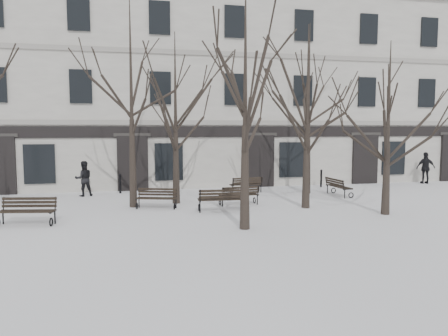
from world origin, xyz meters
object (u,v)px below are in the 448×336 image
object	(u,v)px
bench_3	(157,198)
bench_5	(338,186)
tree_2	(308,95)
bench_1	(222,199)
tree_1	(245,73)
bench_4	(246,184)
bench_0	(27,210)
bench_2	(239,195)
tree_3	(389,107)

from	to	relation	value
bench_3	bench_5	bearing A→B (deg)	26.66
tree_2	bench_1	bearing A→B (deg)	-178.93
tree_1	bench_1	xyz separation A→B (m)	(-0.11, 3.05, -4.55)
bench_1	tree_2	bearing A→B (deg)	-175.30
bench_4	bench_0	bearing A→B (deg)	23.82
bench_0	bench_4	world-z (taller)	bench_0
tree_2	bench_1	size ratio (longest dim) A/B	3.90
bench_2	bench_3	world-z (taller)	bench_2
tree_3	bench_3	size ratio (longest dim) A/B	3.78
bench_1	bench_5	xyz separation A→B (m)	(6.41, 2.74, -0.04)
tree_3	bench_3	xyz separation A→B (m)	(-8.52, 3.15, -3.65)
tree_1	bench_2	distance (m)	6.37
tree_2	tree_3	size ratio (longest dim) A/B	1.14
tree_2	tree_3	distance (m)	3.18
tree_2	bench_1	world-z (taller)	tree_2
tree_1	tree_3	bearing A→B (deg)	11.23
bench_1	bench_3	distance (m)	2.79
bench_2	bench_3	size ratio (longest dim) A/B	1.00
bench_0	bench_2	xyz separation A→B (m)	(8.06, 2.09, -0.05)
tree_3	bench_4	distance (m)	8.35
tree_2	bench_3	size ratio (longest dim) A/B	4.30
tree_3	bench_1	size ratio (longest dim) A/B	3.43
tree_3	bench_2	bearing A→B (deg)	148.09
bench_2	bench_4	world-z (taller)	bench_2
tree_2	bench_2	world-z (taller)	tree_2
bench_3	bench_5	xyz separation A→B (m)	(8.89, 1.46, 0.02)
tree_3	bench_4	world-z (taller)	tree_3
bench_1	tree_3	bearing A→B (deg)	166.47
tree_2	bench_4	world-z (taller)	tree_2
bench_2	bench_4	size ratio (longest dim) A/B	1.02
bench_2	bench_4	distance (m)	3.60
bench_0	bench_2	world-z (taller)	bench_0
tree_3	bench_3	world-z (taller)	tree_3
bench_1	bench_4	world-z (taller)	bench_1
bench_1	bench_2	world-z (taller)	bench_1
tree_2	bench_3	distance (m)	7.49
tree_1	bench_3	world-z (taller)	tree_1
bench_2	tree_2	bearing A→B (deg)	149.36
bench_3	bench_5	distance (m)	9.01
tree_2	bench_1	distance (m)	5.49
tree_3	bench_0	distance (m)	13.59
bench_0	bench_3	xyz separation A→B (m)	(4.55, 2.13, -0.06)
tree_2	bench_5	distance (m)	5.73
tree_2	bench_3	bearing A→B (deg)	168.64
bench_4	bench_5	xyz separation A→B (m)	(4.13, -1.89, 0.02)
tree_1	bench_5	bearing A→B (deg)	42.56
bench_3	tree_2	bearing A→B (deg)	5.97
tree_2	bench_0	size ratio (longest dim) A/B	3.83
tree_1	bench_3	distance (m)	6.84
bench_0	bench_4	xyz separation A→B (m)	(9.30, 5.47, -0.06)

